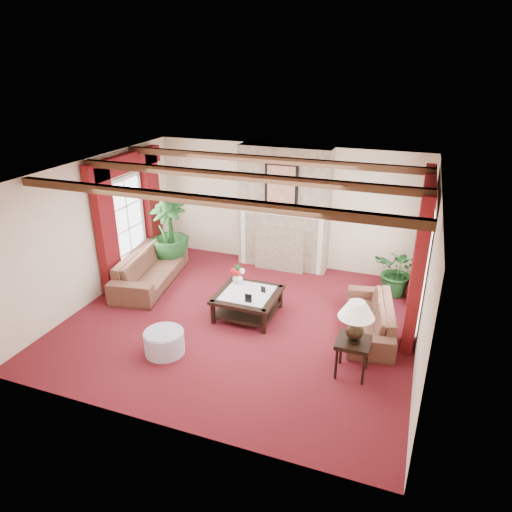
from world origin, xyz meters
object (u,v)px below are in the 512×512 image
at_px(potted_palm, 170,246).
at_px(side_table, 352,357).
at_px(sofa_right, 370,312).
at_px(sofa_left, 150,264).
at_px(ottoman, 164,342).
at_px(coffee_table, 248,304).

relative_size(potted_palm, side_table, 2.79).
bearing_deg(side_table, potted_palm, 150.59).
height_order(sofa_right, potted_palm, potted_palm).
relative_size(sofa_left, ottoman, 3.68).
relative_size(coffee_table, ottoman, 1.72).
bearing_deg(ottoman, potted_palm, 118.22).
bearing_deg(coffee_table, sofa_right, 5.88).
bearing_deg(ottoman, sofa_left, 126.56).
bearing_deg(coffee_table, side_table, -27.13).
xyz_separation_m(potted_palm, side_table, (4.53, -2.55, -0.16)).
bearing_deg(sofa_left, ottoman, -153.19).
xyz_separation_m(side_table, ottoman, (-2.90, -0.49, -0.10)).
distance_m(coffee_table, ottoman, 1.76).
bearing_deg(ottoman, sofa_right, 30.66).
bearing_deg(side_table, ottoman, -170.40).
height_order(potted_palm, side_table, potted_palm).
distance_m(sofa_right, potted_palm, 4.79).
distance_m(potted_palm, ottoman, 3.46).
height_order(coffee_table, ottoman, coffee_table).
xyz_separation_m(sofa_right, ottoman, (-2.99, -1.77, -0.19)).
relative_size(potted_palm, coffee_table, 1.47).
distance_m(potted_palm, side_table, 5.20).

